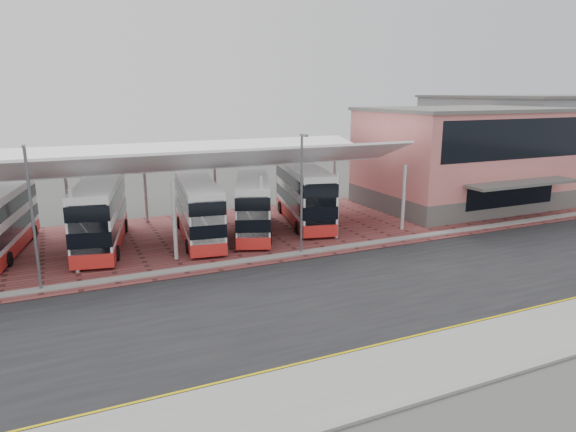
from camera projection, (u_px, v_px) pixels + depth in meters
name	position (u px, v px, depth m)	size (l,w,h in m)	color
ground	(318.00, 290.00, 28.45)	(140.00, 140.00, 0.00)	#424440
road	(327.00, 296.00, 27.56)	(120.00, 14.00, 0.02)	black
forecourt	(264.00, 230.00, 40.74)	(72.00, 16.00, 0.06)	brown
sidewalk	(424.00, 365.00, 20.48)	(120.00, 4.00, 0.14)	gray
north_kerb	(275.00, 257.00, 33.91)	(120.00, 0.80, 0.14)	gray
yellow_line_near	(394.00, 345.00, 22.26)	(120.00, 0.12, 0.01)	#CDAE00
yellow_line_far	(390.00, 342.00, 22.52)	(120.00, 0.12, 0.01)	#CDAE00
canopy	(156.00, 162.00, 36.97)	(37.00, 11.63, 7.07)	silver
terminal	(464.00, 157.00, 48.94)	(18.40, 14.40, 9.25)	#5B5956
warehouse	(555.00, 135.00, 67.83)	(30.50, 20.50, 10.25)	slate
lamp_west	(32.00, 214.00, 27.31)	(0.16, 0.90, 8.07)	#5B5D62
lamp_east	(302.00, 191.00, 33.77)	(0.16, 0.90, 8.07)	#5B5D62
bus_1	(0.00, 222.00, 34.47)	(4.39, 10.74, 4.32)	white
bus_2	(101.00, 215.00, 35.81)	(4.79, 11.50, 4.62)	white
bus_3	(198.00, 210.00, 37.73)	(3.83, 10.72, 4.32)	white
bus_4	(253.00, 206.00, 39.39)	(5.91, 10.57, 4.28)	white
bus_5	(304.00, 195.00, 42.59)	(5.15, 11.67, 4.69)	white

